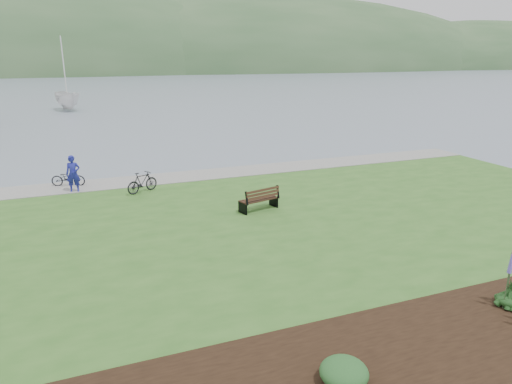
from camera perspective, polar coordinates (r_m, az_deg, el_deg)
ground at (r=18.01m, az=-2.32°, el=-4.40°), size 600.00×600.00×0.00m
lawn at (r=16.19m, az=-0.00°, el=-6.12°), size 34.00×20.00×0.40m
shoreline_path at (r=24.21m, az=-7.68°, el=2.06°), size 34.00×2.20×0.03m
garden_bed at (r=12.04m, az=29.07°, el=-15.90°), size 24.00×4.40×0.04m
far_hillside at (r=187.74m, az=-13.94°, el=14.30°), size 580.00×80.00×38.00m
park_bench at (r=18.51m, az=0.51°, el=-0.85°), size 1.73×1.04×1.00m
person at (r=22.54m, az=-21.93°, el=2.48°), size 0.79×0.59×2.02m
bicycle_a at (r=23.80m, az=-22.44°, el=1.65°), size 1.00×1.68×0.83m
bicycle_b at (r=21.62m, az=-14.03°, el=1.20°), size 1.16×1.64×0.97m
sailboat at (r=61.06m, az=-22.34°, el=9.42°), size 12.71×12.84×27.56m
shrub_0 at (r=9.52m, az=10.94°, el=-21.28°), size 0.95×0.95×0.47m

